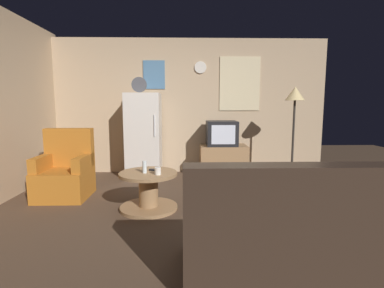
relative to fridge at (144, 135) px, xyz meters
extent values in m
plane|color=#4C3828|center=(0.80, -2.02, -0.75)|extent=(12.00, 12.00, 0.00)
cube|color=tan|center=(0.80, 0.43, 0.51)|extent=(5.20, 0.10, 2.52)
cube|color=beige|center=(1.77, 0.37, 0.93)|extent=(0.76, 0.02, 1.00)
cube|color=teal|center=(0.16, 0.37, 1.10)|extent=(0.40, 0.02, 0.52)
cylinder|color=silver|center=(1.03, 0.37, 1.23)|extent=(0.22, 0.03, 0.22)
cube|color=silver|center=(0.00, 0.00, 0.00)|extent=(0.60, 0.60, 1.50)
cylinder|color=silver|center=(0.22, -0.30, 0.20)|extent=(0.02, 0.02, 0.36)
cylinder|color=#4C4C51|center=(-0.05, -0.08, 0.89)|extent=(0.26, 0.04, 0.26)
cube|color=#9E754C|center=(1.43, 0.01, -0.47)|extent=(0.84, 0.52, 0.57)
cube|color=#AD4733|center=(1.43, -0.25, -0.56)|extent=(0.76, 0.01, 0.14)
cube|color=black|center=(1.39, 0.01, 0.03)|extent=(0.54, 0.50, 0.44)
cube|color=silver|center=(1.39, -0.24, 0.03)|extent=(0.41, 0.01, 0.33)
cylinder|color=#332D28|center=(2.52, -0.45, -0.74)|extent=(0.24, 0.24, 0.02)
cylinder|color=#332D28|center=(2.52, -0.45, -0.05)|extent=(0.04, 0.04, 1.40)
cone|color=#F2D18C|center=(2.52, -0.45, 0.73)|extent=(0.32, 0.32, 0.22)
cylinder|color=#9E754C|center=(0.27, -1.66, -0.73)|extent=(0.72, 0.72, 0.04)
cylinder|color=#9E754C|center=(0.27, -1.66, -0.52)|extent=(0.24, 0.24, 0.43)
cylinder|color=#9E754C|center=(0.27, -1.66, -0.30)|extent=(0.72, 0.72, 0.04)
cylinder|color=silver|center=(0.24, -1.70, -0.21)|extent=(0.05, 0.05, 0.15)
cylinder|color=silver|center=(0.40, -1.79, -0.24)|extent=(0.08, 0.08, 0.09)
cube|color=black|center=(0.35, -1.59, -0.27)|extent=(0.16, 0.10, 0.02)
cube|color=#B2661E|center=(-0.97, -1.17, -0.55)|extent=(0.68, 0.68, 0.40)
cube|color=#B2661E|center=(-0.97, -0.91, -0.07)|extent=(0.68, 0.16, 0.56)
cube|color=#B2661E|center=(-1.25, -1.17, -0.25)|extent=(0.12, 0.60, 0.20)
cube|color=#B2661E|center=(-0.69, -1.17, -0.25)|extent=(0.12, 0.60, 0.20)
cube|color=#38281E|center=(1.56, -3.08, -0.55)|extent=(1.70, 0.80, 0.40)
cube|color=#38281E|center=(1.56, -3.38, -0.09)|extent=(1.70, 0.20, 0.52)
cube|color=#3833B1|center=(2.15, -0.06, -0.74)|extent=(0.18, 0.13, 0.02)
cube|color=#3CC195|center=(2.15, -0.06, -0.72)|extent=(0.18, 0.15, 0.02)
cube|color=#983C69|center=(2.15, -0.06, -0.70)|extent=(0.19, 0.17, 0.02)
cube|color=#3D97BB|center=(2.15, -0.06, -0.68)|extent=(0.17, 0.14, 0.02)
camera|label=1|loc=(0.73, -5.24, 0.56)|focal=27.52mm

